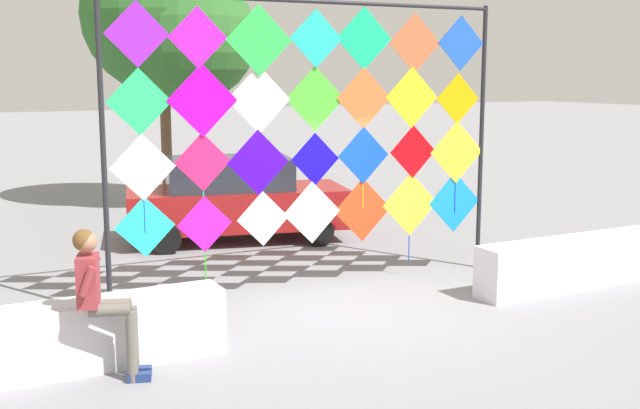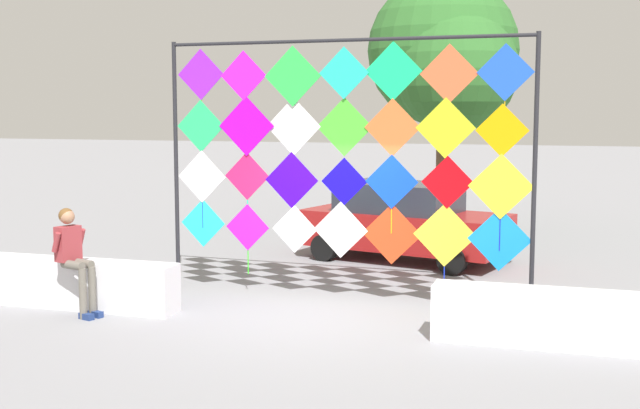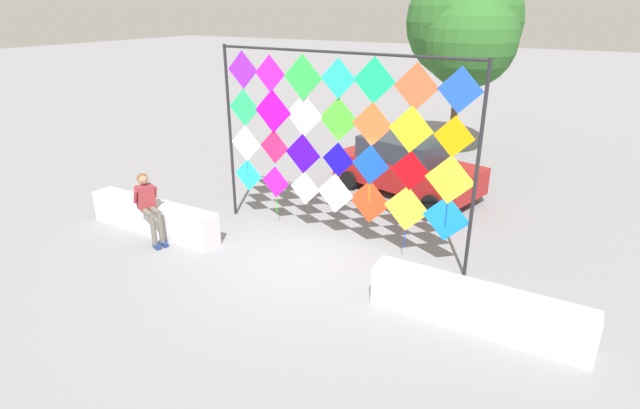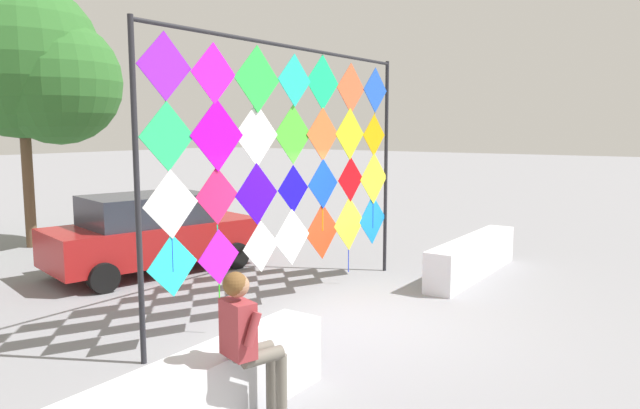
% 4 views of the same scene
% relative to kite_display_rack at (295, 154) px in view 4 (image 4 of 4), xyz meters
% --- Properties ---
extents(ground, '(120.00, 120.00, 0.00)m').
position_rel_kite_display_rack_xyz_m(ground, '(-0.22, -1.37, -2.45)').
color(ground, gray).
extents(plaza_ledge_left, '(3.54, 0.52, 0.74)m').
position_rel_kite_display_rack_xyz_m(plaza_ledge_left, '(-3.93, -1.70, -2.08)').
color(plaza_ledge_left, silver).
rests_on(plaza_ledge_left, ground).
extents(plaza_ledge_right, '(3.54, 0.52, 0.74)m').
position_rel_kite_display_rack_xyz_m(plaza_ledge_right, '(3.49, -1.70, -2.08)').
color(plaza_ledge_right, silver).
rests_on(plaza_ledge_right, ground).
extents(kite_display_rack, '(5.95, 0.25, 4.14)m').
position_rel_kite_display_rack_xyz_m(kite_display_rack, '(0.00, 0.00, 0.00)').
color(kite_display_rack, '#232328').
rests_on(kite_display_rack, ground).
extents(seated_vendor, '(0.75, 0.58, 1.59)m').
position_rel_kite_display_rack_xyz_m(seated_vendor, '(-3.55, -2.12, -1.51)').
color(seated_vendor, '#666056').
rests_on(seated_vendor, ground).
extents(parked_car, '(4.33, 2.68, 1.57)m').
position_rel_kite_display_rack_xyz_m(parked_car, '(0.18, 3.71, -1.66)').
color(parked_car, maroon).
rests_on(parked_car, ground).
extents(tree_palm_like, '(3.76, 4.07, 6.31)m').
position_rel_kite_display_rack_xyz_m(tree_palm_like, '(0.41, 7.86, 1.80)').
color(tree_palm_like, brown).
rests_on(tree_palm_like, ground).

